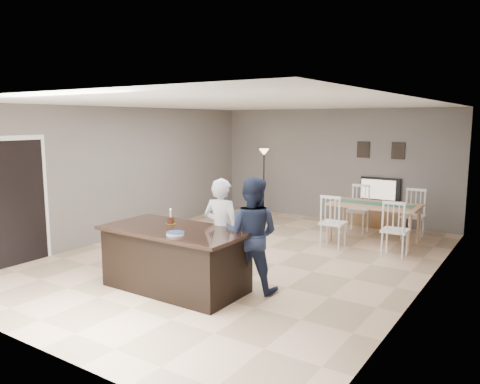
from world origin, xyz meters
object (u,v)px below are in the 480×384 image
Objects in this scene: woman at (222,232)px; floor_lamp at (264,164)px; kitchen_island at (176,258)px; man at (252,234)px; dining_table at (375,211)px; plate_stack at (175,234)px; tv_console at (377,214)px; birthday_cake at (171,220)px; television at (379,189)px.

floor_lamp is at bearing -72.68° from woman.
man is at bearing 30.07° from kitchen_island.
plate_stack is at bearing -108.35° from dining_table.
plate_stack reaches higher than kitchen_island.
dining_table is at bearing -74.82° from tv_console.
birthday_cake is (-0.67, -0.36, 0.16)m from woman.
woman is 0.82× the size of dining_table.
birthday_cake is at bearing -116.76° from dining_table.
kitchen_island is at bearing 131.84° from plate_stack.
tv_console is at bearing 77.84° from kitchen_island.
kitchen_island is 1.79× the size of tv_console.
television is 0.47× the size of dining_table.
kitchen_island is 1.35× the size of woman.
television is 0.57× the size of woman.
woman reaches higher than dining_table.
dining_table is 3.54m from floor_lamp.
man reaches higher than kitchen_island.
man reaches higher than television.
plate_stack is at bearing -99.02° from tv_console.
plate_stack is at bearing -43.35° from birthday_cake.
tv_console is at bearing 90.00° from television.
kitchen_island is at bearing -102.16° from tv_console.
plate_stack is (-0.93, -5.87, 0.62)m from tv_console.
woman is (-0.78, -5.02, 0.50)m from tv_console.
man reaches higher than woman.
man is 5.47m from floor_lamp.
television reaches higher than dining_table.
man is at bearing 173.59° from woman.
television is at bearing -107.27° from man.
kitchen_island is 5.78m from television.
tv_console is 1.54m from dining_table.
man is at bearing 87.19° from television.
kitchen_island is 8.59× the size of plate_stack.
birthday_cake is 0.13× the size of floor_lamp.
birthday_cake is 0.91× the size of plate_stack.
floor_lamp reaches higher than plate_stack.
television is at bearing -105.08° from woman.
woman is at bearing 81.33° from television.
tv_console is 0.57m from television.
television is at bearing 6.23° from floor_lamp.
birthday_cake is at bearing 75.11° from television.
floor_lamp is (-2.63, 4.78, 0.50)m from man.
dining_table is (0.39, -1.44, 0.36)m from tv_console.
birthday_cake is at bearing 21.78° from woman.
floor_lamp is at bearing 109.06° from plate_stack.
television is at bearing 102.80° from dining_table.
dining_table is at bearing -20.16° from floor_lamp.
kitchen_island is 1.26× the size of floor_lamp.
tv_console is 5.98m from plate_stack.
television is 5.64m from birthday_cake.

